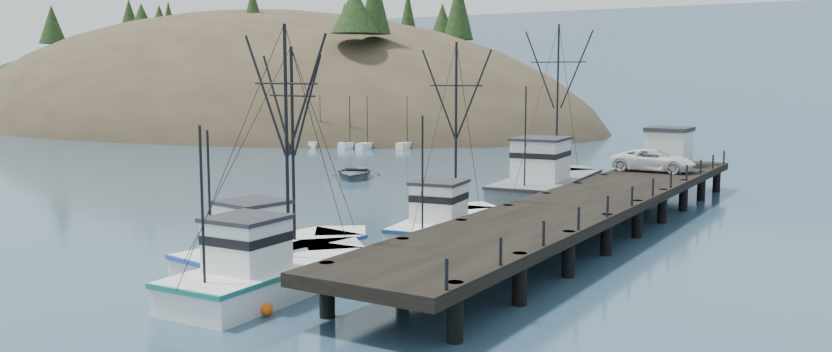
{
  "coord_description": "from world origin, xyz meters",
  "views": [
    {
      "loc": [
        28.84,
        -26.24,
        8.6
      ],
      "look_at": [
        3.22,
        15.3,
        2.5
      ],
      "focal_mm": 35.0,
      "sensor_mm": 36.0,
      "label": 1
    }
  ],
  "objects": [
    {
      "name": "ground",
      "position": [
        0.0,
        0.0,
        0.0
      ],
      "size": [
        400.0,
        400.0,
        0.0
      ],
      "primitive_type": "plane",
      "color": "navy",
      "rests_on": "ground"
    },
    {
      "name": "pier",
      "position": [
        14.0,
        16.0,
        1.69
      ],
      "size": [
        6.0,
        44.0,
        2.0
      ],
      "color": "black",
      "rests_on": "ground"
    },
    {
      "name": "headland",
      "position": [
        -74.95,
        78.61,
        -4.55
      ],
      "size": [
        134.8,
        78.0,
        51.0
      ],
      "color": "#382D1E",
      "rests_on": "ground"
    },
    {
      "name": "distant_ridge",
      "position": [
        10.0,
        170.0,
        0.0
      ],
      "size": [
        360.0,
        40.0,
        26.0
      ],
      "primitive_type": "cube",
      "color": "#9EB2C6",
      "rests_on": "ground"
    },
    {
      "name": "distant_ridge_far",
      "position": [
        -40.0,
        185.0,
        0.0
      ],
      "size": [
        180.0,
        25.0,
        18.0
      ],
      "primitive_type": "cube",
      "color": "silver",
      "rests_on": "ground"
    },
    {
      "name": "moored_sailboats",
      "position": [
        -30.55,
        53.86,
        0.33
      ],
      "size": [
        18.16,
        15.69,
        6.35
      ],
      "color": "white",
      "rests_on": "ground"
    },
    {
      "name": "trawler_near",
      "position": [
        7.52,
        -2.47,
        0.82
      ],
      "size": [
        3.81,
        10.72,
        10.95
      ],
      "color": "white",
      "rests_on": "ground"
    },
    {
      "name": "trawler_mid",
      "position": [
        5.28,
        0.42,
        0.82
      ],
      "size": [
        4.68,
        10.19,
        10.19
      ],
      "color": "white",
      "rests_on": "ground"
    },
    {
      "name": "trawler_far",
      "position": [
        8.38,
        10.22,
        0.82
      ],
      "size": [
        4.58,
        10.36,
        10.66
      ],
      "color": "white",
      "rests_on": "ground"
    },
    {
      "name": "work_vessel",
      "position": [
        8.22,
        24.25,
        1.23
      ],
      "size": [
        5.45,
        14.65,
        12.35
      ],
      "color": "slate",
      "rests_on": "ground"
    },
    {
      "name": "pier_shed",
      "position": [
        13.54,
        34.0,
        3.42
      ],
      "size": [
        3.0,
        3.2,
        2.8
      ],
      "color": "silver",
      "rests_on": "pier"
    },
    {
      "name": "pickup_truck",
      "position": [
        13.68,
        29.45,
        2.77
      ],
      "size": [
        5.58,
        2.65,
        1.54
      ],
      "primitive_type": "imported",
      "rotation": [
        0.0,
        0.0,
        1.59
      ],
      "color": "silver",
      "rests_on": "pier"
    },
    {
      "name": "motorboat",
      "position": [
        -10.99,
        28.37,
        0.0
      ],
      "size": [
        6.64,
        7.27,
        1.23
      ],
      "primitive_type": "imported",
      "rotation": [
        0.0,
        0.0,
        0.52
      ],
      "color": "#51575A",
      "rests_on": "ground"
    }
  ]
}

